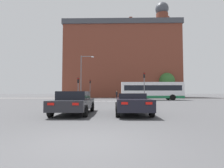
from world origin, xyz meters
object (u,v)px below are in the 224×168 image
Objects in this scene: traffic_light_near_right at (144,82)px; traffic_light_near_left at (78,85)px; bus_crossing_lead at (151,91)px; pedestrian_waiting at (117,94)px; traffic_light_far_right at (134,88)px; traffic_light_far_left at (90,86)px; car_roadster_right at (132,103)px; car_saloon_left at (74,102)px; street_lamp_junction at (83,73)px; pedestrian_walking_east at (151,94)px.

traffic_light_near_right is 10.32m from traffic_light_near_left.
bus_crossing_lead reaches higher than pedestrian_waiting.
bus_crossing_lead is at bearing -76.87° from traffic_light_far_right.
traffic_light_near_right reaches higher than pedestrian_waiting.
traffic_light_far_left is 1.18× the size of traffic_light_near_left.
traffic_light_near_right is 1.22× the size of traffic_light_near_left.
traffic_light_far_left is at bearing 102.97° from car_roadster_right.
pedestrian_waiting is (-0.73, 30.38, 0.38)m from car_roadster_right.
pedestrian_waiting is (-3.96, 1.21, -1.44)m from traffic_light_far_right.
traffic_light_far_left is at bearing -135.65° from pedestrian_waiting.
street_lamp_junction reaches higher than car_saloon_left.
bus_crossing_lead reaches higher than car_saloon_left.
pedestrian_waiting is (6.12, 14.05, -1.42)m from traffic_light_near_left.
traffic_light_far_right is at bearing 91.02° from traffic_light_near_right.
bus_crossing_lead is 2.41× the size of traffic_light_near_right.
pedestrian_waiting is at bearing 30.63° from bus_crossing_lead.
traffic_light_far_right reaches higher than car_roadster_right.
traffic_light_near_right is at bearing 66.54° from car_saloon_left.
pedestrian_walking_east is at bearing 70.02° from car_saloon_left.
traffic_light_far_right is 4.39m from pedestrian_waiting.
traffic_light_near_right reaches higher than traffic_light_far_right.
traffic_light_near_left is 15.39m from pedestrian_waiting.
car_saloon_left is at bearing -178.77° from car_roadster_right.
traffic_light_near_right is 11.14m from street_lamp_junction.
pedestrian_walking_east is at bearing 36.31° from street_lamp_junction.
traffic_light_far_left is at bearing 128.43° from traffic_light_near_right.
traffic_light_far_left is (-10.11, 0.22, 0.39)m from traffic_light_far_right.
traffic_light_far_left is at bearing 90.47° from street_lamp_junction.
traffic_light_far_right is 4.66m from pedestrian_walking_east.
traffic_light_near_left is (-10.08, -12.84, -0.02)m from traffic_light_far_right.
traffic_light_near_left reaches higher than pedestrian_waiting.
street_lamp_junction reaches higher than car_roadster_right.
traffic_light_near_left reaches higher than car_saloon_left.
car_roadster_right is at bearing 1.03° from car_saloon_left.
pedestrian_walking_east is at bearing -11.03° from bus_crossing_lead.
traffic_light_far_left reaches higher than traffic_light_near_left.
traffic_light_near_right is 0.55× the size of street_lamp_junction.
car_roadster_right is at bearing -96.32° from traffic_light_far_right.
traffic_light_far_right is (3.23, 29.17, 1.82)m from car_roadster_right.
traffic_light_far_left is at bearing 96.05° from car_saloon_left.
traffic_light_far_left is (-12.22, 9.27, 1.21)m from bus_crossing_lead.
traffic_light_near_right is (3.46, 16.37, 2.28)m from car_roadster_right.
pedestrian_waiting is 8.14m from pedestrian_walking_east.
pedestrian_walking_east is at bearing 20.20° from traffic_light_far_right.
traffic_light_far_right is 0.46× the size of street_lamp_junction.
bus_crossing_lead is at bearing 65.86° from car_saloon_left.
traffic_light_near_left is (-10.31, -0.04, -0.49)m from traffic_light_near_right.
traffic_light_far_left is 14.46m from pedestrian_walking_east.
car_roadster_right is at bearing -53.37° from pedestrian_waiting.
car_roadster_right is at bearing 5.14° from pedestrian_walking_east.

